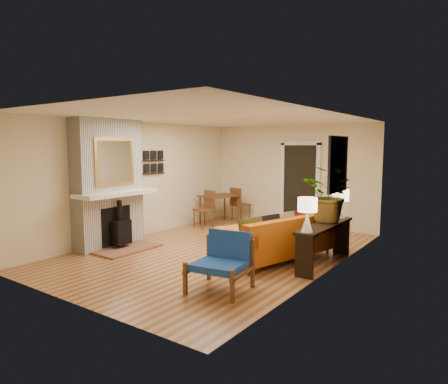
{
  "coord_description": "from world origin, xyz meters",
  "views": [
    {
      "loc": [
        4.55,
        -6.21,
        2.05
      ],
      "look_at": [
        0.0,
        0.2,
        1.15
      ],
      "focal_mm": 32.0,
      "sensor_mm": 36.0,
      "label": 1
    }
  ],
  "objects": [
    {
      "name": "lamp_near",
      "position": [
        2.07,
        -0.48,
        1.06
      ],
      "size": [
        0.3,
        0.3,
        0.54
      ],
      "color": "white",
      "rests_on": "console_table"
    },
    {
      "name": "console_table",
      "position": [
        2.07,
        0.29,
        0.58
      ],
      "size": [
        0.34,
        1.85,
        0.72
      ],
      "color": "black",
      "rests_on": "ground"
    },
    {
      "name": "dining_table",
      "position": [
        -1.58,
        2.29,
        0.61
      ],
      "size": [
        1.02,
        1.77,
        0.93
      ],
      "color": "brown",
      "rests_on": "ground"
    },
    {
      "name": "blue_chair",
      "position": [
        1.29,
        -1.64,
        0.44
      ],
      "size": [
        0.88,
        0.87,
        0.82
      ],
      "color": "brown",
      "rests_on": "ground"
    },
    {
      "name": "lamp_far",
      "position": [
        2.07,
        1.02,
        1.06
      ],
      "size": [
        0.3,
        0.3,
        0.54
      ],
      "color": "white",
      "rests_on": "console_table"
    },
    {
      "name": "fireplace",
      "position": [
        -2.0,
        -1.0,
        1.24
      ],
      "size": [
        1.09,
        1.68,
        2.6
      ],
      "color": "white",
      "rests_on": "ground"
    },
    {
      "name": "room_shell",
      "position": [
        0.6,
        2.63,
        1.24
      ],
      "size": [
        6.5,
        6.5,
        6.5
      ],
      "color": "#C37C4B",
      "rests_on": "ground"
    },
    {
      "name": "ottoman",
      "position": [
        0.33,
        0.51,
        0.24
      ],
      "size": [
        1.03,
        1.03,
        0.42
      ],
      "color": "silver",
      "rests_on": "ground"
    },
    {
      "name": "sofa",
      "position": [
        1.28,
        0.19,
        0.39
      ],
      "size": [
        1.54,
        2.43,
        0.89
      ],
      "color": "silver",
      "rests_on": "ground"
    },
    {
      "name": "houseplant",
      "position": [
        2.06,
        0.51,
        1.22
      ],
      "size": [
        1.05,
        0.96,
        0.99
      ],
      "primitive_type": "imported",
      "rotation": [
        0.0,
        0.0,
        -0.24
      ],
      "color": "#1E5919",
      "rests_on": "console_table"
    }
  ]
}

